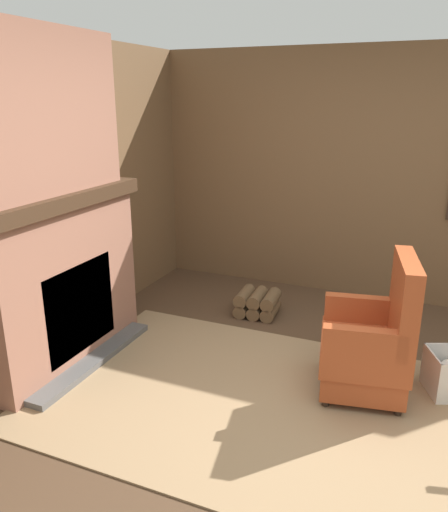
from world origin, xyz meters
name	(u,v)px	position (x,y,z in m)	size (l,w,h in m)	color
ground_plane	(321,419)	(0.00, 0.00, 0.00)	(14.00, 14.00, 0.00)	#4C3523
wood_panel_wall_left	(24,204)	(-2.35, 0.00, 1.26)	(0.06, 5.24, 2.52)	brown
wood_panel_wall_back	(383,178)	(0.03, 2.35, 1.26)	(5.24, 0.09, 2.52)	brown
fireplace_hearth	(59,280)	(-2.10, 0.00, 0.68)	(0.63, 1.60, 1.37)	#93604C
chimney_breast	(39,112)	(-2.11, 0.00, 1.93)	(0.37, 1.32, 1.13)	#93604C
area_rug	(301,410)	(-0.15, 0.03, 0.01)	(3.69, 2.03, 0.01)	#997A56
armchair	(371,345)	(0.23, 0.45, 0.37)	(0.70, 0.74, 1.02)	#A84723
firewood_stack	(257,303)	(-0.94, 1.40, 0.12)	(0.42, 0.37, 0.24)	brown
oil_lamp_vase	(7,187)	(-2.15, -0.33, 1.45)	(0.10, 0.10, 0.24)	#99B29E
storage_case	(76,177)	(-2.15, 0.38, 1.42)	(0.18, 0.23, 0.11)	gray
decorative_plate_on_mantel	(31,175)	(-2.17, -0.08, 1.50)	(0.07, 0.27, 0.27)	red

